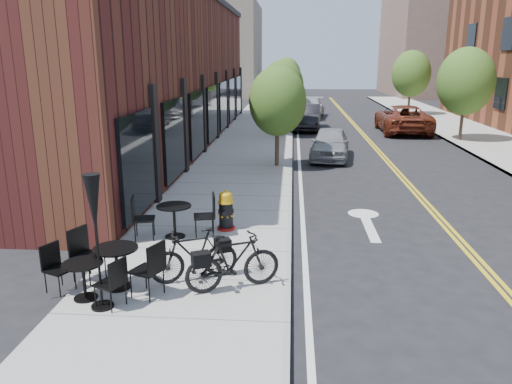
{
  "coord_description": "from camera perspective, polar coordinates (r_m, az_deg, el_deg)",
  "views": [
    {
      "loc": [
        -0.03,
        -10.18,
        4.22
      ],
      "look_at": [
        -0.89,
        1.7,
        1.0
      ],
      "focal_mm": 35.0,
      "sensor_mm": 36.0,
      "label": 1
    }
  ],
  "objects": [
    {
      "name": "parked_car_far",
      "position": [
        30.26,
        16.42,
        8.03
      ],
      "size": [
        2.75,
        5.75,
        1.58
      ],
      "primitive_type": "imported",
      "rotation": [
        0.0,
        0.0,
        3.12
      ],
      "color": "maroon",
      "rests_on": "ground"
    },
    {
      "name": "fire_hydrant",
      "position": [
        12.22,
        -3.46,
        -2.14
      ],
      "size": [
        0.56,
        0.56,
        1.0
      ],
      "rotation": [
        0.0,
        0.0,
        0.34
      ],
      "color": "maroon",
      "rests_on": "sidewalk_near"
    },
    {
      "name": "tree_near_d",
      "position": [
        43.21,
        3.48,
        13.22
      ],
      "size": [
        2.4,
        2.4,
        4.11
      ],
      "color": "#382B1E",
      "rests_on": "sidewalk_near"
    },
    {
      "name": "sidewalk_near",
      "position": [
        20.7,
        -1.4,
        3.54
      ],
      "size": [
        4.0,
        70.0,
        0.12
      ],
      "primitive_type": "cube",
      "color": "#9E9B93",
      "rests_on": "ground"
    },
    {
      "name": "bicycle_right",
      "position": [
        9.1,
        -2.64,
        -7.94
      ],
      "size": [
        1.84,
        1.19,
        1.07
      ],
      "primitive_type": "imported",
      "rotation": [
        0.0,
        0.0,
        1.99
      ],
      "color": "black",
      "rests_on": "sidewalk_near"
    },
    {
      "name": "parked_car_b",
      "position": [
        30.42,
        5.78,
        8.51
      ],
      "size": [
        1.91,
        4.63,
        1.49
      ],
      "primitive_type": "imported",
      "rotation": [
        0.0,
        0.0,
        -0.07
      ],
      "color": "black",
      "rests_on": "ground"
    },
    {
      "name": "bistro_set_c",
      "position": [
        11.81,
        -9.32,
        -2.78
      ],
      "size": [
        1.93,
        0.96,
        1.01
      ],
      "rotation": [
        0.0,
        0.0,
        0.21
      ],
      "color": "black",
      "rests_on": "sidewalk_near"
    },
    {
      "name": "bg_building_left",
      "position": [
        58.73,
        -3.8,
        15.88
      ],
      "size": [
        8.0,
        14.0,
        10.0
      ],
      "primitive_type": "cube",
      "color": "#726656",
      "rests_on": "ground"
    },
    {
      "name": "tree_far_c",
      "position": [
        39.16,
        17.32,
        12.78
      ],
      "size": [
        2.8,
        2.8,
        4.62
      ],
      "color": "#382B1E",
      "rests_on": "sidewalk_far"
    },
    {
      "name": "building_near",
      "position": [
        25.04,
        -11.13,
        13.22
      ],
      "size": [
        5.0,
        28.0,
        7.0
      ],
      "primitive_type": "cube",
      "color": "#401614",
      "rests_on": "ground"
    },
    {
      "name": "bistro_set_b",
      "position": [
        9.28,
        -19.1,
        -8.97
      ],
      "size": [
        1.66,
        1.04,
        0.88
      ],
      "rotation": [
        0.0,
        0.0,
        -0.42
      ],
      "color": "black",
      "rests_on": "sidewalk_near"
    },
    {
      "name": "tree_near_c",
      "position": [
        35.22,
        3.29,
        12.37
      ],
      "size": [
        2.1,
        2.1,
        3.67
      ],
      "color": "#382B1E",
      "rests_on": "sidewalk_near"
    },
    {
      "name": "bg_building_right",
      "position": [
        62.3,
        19.85,
        15.93
      ],
      "size": [
        10.0,
        16.0,
        12.0
      ],
      "primitive_type": "cube",
      "color": "brown",
      "rests_on": "ground"
    },
    {
      "name": "bicycle_left",
      "position": [
        9.53,
        -7.06,
        -7.16
      ],
      "size": [
        1.73,
        1.13,
        1.01
      ],
      "primitive_type": "imported",
      "rotation": [
        0.0,
        0.0,
        -1.14
      ],
      "color": "black",
      "rests_on": "sidewalk_near"
    },
    {
      "name": "patio_umbrella",
      "position": [
        8.45,
        -17.99,
        -2.38
      ],
      "size": [
        0.38,
        0.38,
        2.32
      ],
      "color": "black",
      "rests_on": "sidewalk_near"
    },
    {
      "name": "tree_near_a",
      "position": [
        19.26,
        2.48,
        10.31
      ],
      "size": [
        2.2,
        2.2,
        3.81
      ],
      "color": "#382B1E",
      "rests_on": "sidewalk_near"
    },
    {
      "name": "parked_car_c",
      "position": [
        36.49,
        6.11,
        9.52
      ],
      "size": [
        2.57,
        5.02,
        1.39
      ],
      "primitive_type": "imported",
      "rotation": [
        0.0,
        0.0,
        -0.13
      ],
      "color": "#B7B6BB",
      "rests_on": "ground"
    },
    {
      "name": "tree_far_b",
      "position": [
        27.59,
        22.86,
        11.57
      ],
      "size": [
        2.8,
        2.8,
        4.62
      ],
      "color": "#382B1E",
      "rests_on": "sidewalk_far"
    },
    {
      "name": "parked_car_a",
      "position": [
        21.62,
        8.46,
        5.51
      ],
      "size": [
        2.01,
        4.05,
        1.33
      ],
      "primitive_type": "imported",
      "rotation": [
        0.0,
        0.0,
        -0.12
      ],
      "color": "gray",
      "rests_on": "ground"
    },
    {
      "name": "bistro_set_a",
      "position": [
        9.5,
        -15.66,
        -7.66
      ],
      "size": [
        1.91,
        1.18,
        1.01
      ],
      "rotation": [
        0.0,
        0.0,
        -0.4
      ],
      "color": "black",
      "rests_on": "sidewalk_near"
    },
    {
      "name": "tree_near_b",
      "position": [
        27.23,
        3.01,
        11.96
      ],
      "size": [
        2.3,
        2.3,
        3.98
      ],
      "color": "#382B1E",
      "rests_on": "sidewalk_near"
    },
    {
      "name": "ground",
      "position": [
        11.02,
        4.03,
        -7.42
      ],
      "size": [
        120.0,
        120.0,
        0.0
      ],
      "primitive_type": "plane",
      "color": "black",
      "rests_on": "ground"
    }
  ]
}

